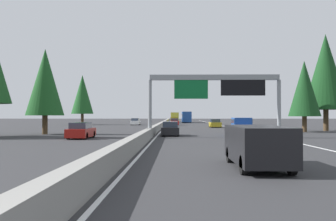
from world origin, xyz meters
name	(u,v)px	position (x,y,z in m)	size (l,w,h in m)	color
ground_plane	(163,128)	(60.00, 0.00, 0.00)	(320.00, 320.00, 0.00)	#2D2D30
median_barrier	(165,123)	(80.00, 0.30, 0.45)	(180.00, 0.56, 0.90)	gray
shoulder_stripe_right	(223,126)	(70.00, -11.52, 0.01)	(160.00, 0.16, 0.01)	silver
shoulder_stripe_median	(166,126)	(70.00, -0.25, 0.01)	(160.00, 0.16, 0.01)	silver
sign_gantry_overhead	(216,88)	(33.42, -6.04, 4.77)	(0.50, 12.68, 6.00)	gray
minivan_mid_right	(257,144)	(13.43, -5.47, 0.95)	(5.00, 1.95, 1.69)	black
pickup_mid_center	(243,127)	(36.85, -9.18, 0.91)	(5.60, 2.00, 1.86)	#1E4793
sedan_far_right	(215,124)	(61.85, -9.01, 0.68)	(4.40, 1.80, 1.47)	#AD931E
bus_far_left	(186,117)	(102.66, -5.27, 1.72)	(11.50, 2.55, 3.10)	#1E4793
sedan_near_center	(175,122)	(76.71, -1.98, 0.68)	(4.40, 1.80, 1.47)	red
sedan_far_center	(170,129)	(36.43, -1.63, 0.68)	(4.40, 1.80, 1.47)	black
box_truck_mid_left	(175,117)	(111.57, -1.94, 1.61)	(8.50, 2.40, 2.95)	gold
minivan_distant_a	(174,120)	(96.87, -1.82, 0.95)	(5.00, 1.95, 1.69)	#AD931E
oncoming_near	(81,131)	(31.84, 6.51, 0.68)	(4.40, 1.80, 1.47)	maroon
oncoming_far	(136,122)	(77.76, 6.55, 0.68)	(4.40, 1.80, 1.47)	white
conifer_right_near	(304,89)	(45.07, -18.50, 5.50)	(3.98, 3.98, 9.05)	#4C3823
conifer_right_mid	(326,72)	(48.35, -22.54, 8.01)	(5.80, 5.80, 13.18)	#4C3823
conifer_left_near	(45,82)	(38.98, 12.43, 5.81)	(4.21, 4.21, 9.56)	#4C3823
conifer_left_mid	(82,94)	(79.32, 18.63, 6.75)	(4.89, 4.89, 11.11)	#4C3823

